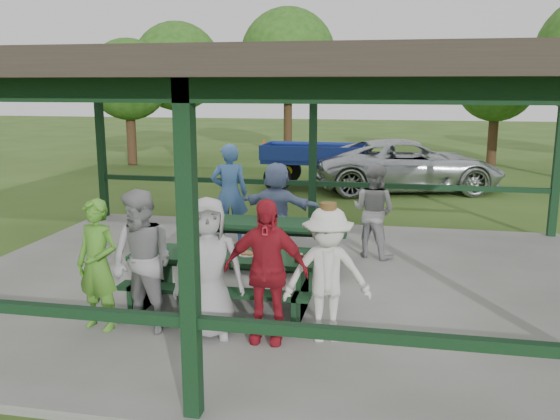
% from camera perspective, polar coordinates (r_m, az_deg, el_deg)
% --- Properties ---
extents(ground, '(90.00, 90.00, 0.00)m').
position_cam_1_polar(ground, '(9.15, -0.31, -7.46)').
color(ground, '#304C17').
rests_on(ground, ground).
extents(concrete_slab, '(10.00, 8.00, 0.10)m').
position_cam_1_polar(concrete_slab, '(9.14, -0.31, -7.16)').
color(concrete_slab, slate).
rests_on(concrete_slab, ground).
extents(pavilion_structure, '(10.60, 8.60, 3.24)m').
position_cam_1_polar(pavilion_structure, '(8.63, -0.33, 12.79)').
color(pavilion_structure, black).
rests_on(pavilion_structure, concrete_slab).
extents(picnic_table_near, '(2.46, 1.39, 0.75)m').
position_cam_1_polar(picnic_table_near, '(7.97, -5.33, -6.16)').
color(picnic_table_near, black).
rests_on(picnic_table_near, concrete_slab).
extents(picnic_table_far, '(2.59, 1.39, 0.75)m').
position_cam_1_polar(picnic_table_far, '(9.80, -1.43, -2.62)').
color(picnic_table_far, black).
rests_on(picnic_table_far, concrete_slab).
extents(table_setting, '(2.36, 0.45, 0.10)m').
position_cam_1_polar(table_setting, '(7.88, -4.29, -3.99)').
color(table_setting, white).
rests_on(table_setting, picnic_table_near).
extents(contestant_green, '(0.66, 0.51, 1.61)m').
position_cam_1_polar(contestant_green, '(7.53, -17.14, -5.06)').
color(contestant_green, '#4A8B27').
rests_on(contestant_green, concrete_slab).
extents(contestant_grey_left, '(1.01, 0.89, 1.74)m').
position_cam_1_polar(contestant_grey_left, '(7.28, -13.12, -4.90)').
color(contestant_grey_left, gray).
rests_on(contestant_grey_left, concrete_slab).
extents(contestant_grey_mid, '(0.96, 0.78, 1.69)m').
position_cam_1_polar(contestant_grey_mid, '(7.00, -6.92, -5.58)').
color(contestant_grey_mid, '#969699').
rests_on(contestant_grey_mid, concrete_slab).
extents(contestant_red, '(1.00, 0.43, 1.70)m').
position_cam_1_polar(contestant_red, '(6.85, -1.37, -5.87)').
color(contestant_red, '#A31927').
rests_on(contestant_red, concrete_slab).
extents(contestant_white_fedora, '(1.14, 0.82, 1.64)m').
position_cam_1_polar(contestant_white_fedora, '(6.89, 4.57, -6.22)').
color(contestant_white_fedora, silver).
rests_on(contestant_white_fedora, concrete_slab).
extents(spectator_lblue, '(1.58, 0.87, 1.62)m').
position_cam_1_polar(spectator_lblue, '(10.51, -0.28, 0.26)').
color(spectator_lblue, '#7C8FC0').
rests_on(spectator_lblue, concrete_slab).
extents(spectator_blue, '(0.79, 0.63, 1.89)m').
position_cam_1_polar(spectator_blue, '(11.12, -4.88, 1.57)').
color(spectator_blue, '#416BAB').
rests_on(spectator_blue, concrete_slab).
extents(spectator_grey, '(0.98, 0.89, 1.63)m').
position_cam_1_polar(spectator_grey, '(10.34, 9.00, -0.07)').
color(spectator_grey, '#959597').
rests_on(spectator_grey, concrete_slab).
extents(pickup_truck, '(5.84, 3.74, 1.50)m').
position_cam_1_polar(pickup_truck, '(17.62, 12.24, 4.22)').
color(pickup_truck, silver).
rests_on(pickup_truck, ground).
extents(farm_trailer, '(4.09, 1.86, 1.43)m').
position_cam_1_polar(farm_trailer, '(17.67, 3.35, 4.36)').
color(farm_trailer, navy).
rests_on(farm_trailer, ground).
extents(tree_far_left, '(3.54, 3.54, 5.54)m').
position_cam_1_polar(tree_far_left, '(24.90, -9.88, 13.42)').
color(tree_far_left, '#301E13').
rests_on(tree_far_left, ground).
extents(tree_left, '(3.97, 3.97, 6.20)m').
position_cam_1_polar(tree_left, '(25.53, 0.78, 14.57)').
color(tree_left, '#301E13').
rests_on(tree_left, ground).
extents(tree_mid, '(2.98, 2.98, 4.65)m').
position_cam_1_polar(tree_mid, '(23.98, 20.14, 11.50)').
color(tree_mid, '#301E13').
rests_on(tree_mid, ground).
extents(tree_edge_left, '(3.05, 3.05, 4.76)m').
position_cam_1_polar(tree_edge_left, '(23.53, -14.37, 12.03)').
color(tree_edge_left, '#301E13').
rests_on(tree_edge_left, ground).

